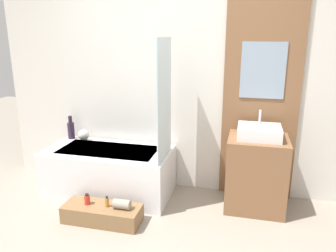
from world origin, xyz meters
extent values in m
cube|color=silver|center=(0.00, 1.58, 1.30)|extent=(4.20, 0.06, 2.60)
cube|color=brown|center=(0.87, 1.53, 1.30)|extent=(0.77, 0.03, 2.60)
cube|color=#8C9EB2|center=(0.87, 1.51, 1.38)|extent=(0.44, 0.01, 0.57)
cube|color=white|center=(-0.70, 1.18, 0.26)|extent=(1.37, 0.71, 0.52)
cube|color=silver|center=(-0.70, 1.18, 0.52)|extent=(1.07, 0.49, 0.01)
cube|color=silver|center=(-0.05, 1.10, 1.12)|extent=(0.01, 0.52, 1.19)
cube|color=olive|center=(-0.54, 0.61, 0.08)|extent=(0.75, 0.29, 0.16)
cube|color=brown|center=(0.87, 1.25, 0.38)|extent=(0.59, 0.51, 0.75)
cube|color=white|center=(0.87, 1.25, 0.81)|extent=(0.41, 0.35, 0.12)
cylinder|color=silver|center=(0.87, 1.35, 0.94)|extent=(0.02, 0.02, 0.14)
cylinder|color=#2D1E33|center=(-1.30, 1.44, 0.62)|extent=(0.08, 0.08, 0.20)
cylinder|color=#2D1E33|center=(-1.30, 1.44, 0.76)|extent=(0.04, 0.04, 0.08)
sphere|color=silver|center=(-1.12, 1.41, 0.59)|extent=(0.13, 0.13, 0.13)
cylinder|color=red|center=(-0.69, 0.61, 0.21)|extent=(0.06, 0.06, 0.09)
cylinder|color=black|center=(-0.69, 0.61, 0.26)|extent=(0.03, 0.03, 0.02)
cylinder|color=#B2752D|center=(-0.48, 0.61, 0.21)|extent=(0.04, 0.04, 0.09)
cylinder|color=black|center=(-0.48, 0.61, 0.26)|extent=(0.02, 0.02, 0.02)
cylinder|color=gray|center=(-0.33, 0.61, 0.21)|extent=(0.16, 0.09, 0.09)
camera|label=1|loc=(0.74, -1.94, 1.74)|focal=35.00mm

